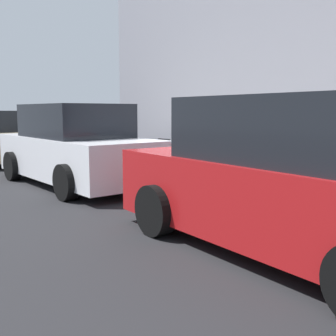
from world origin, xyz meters
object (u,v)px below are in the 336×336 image
(suitcase_red_5, at_px, (234,169))
(parked_car_red_0, at_px, (295,181))
(suitcase_maroon_1, at_px, (327,181))
(suitcase_navy_9, at_px, (164,160))
(suitcase_black_10, at_px, (153,157))
(fire_hydrant, at_px, (126,150))
(suitcase_navy_2, at_px, (301,175))
(suitcase_black_3, at_px, (274,172))
(parked_car_white_1, at_px, (75,147))
(bollard_post, at_px, (109,148))
(suitcase_teal_11, at_px, (142,155))
(suitcase_silver_7, at_px, (197,161))
(suitcase_olive_6, at_px, (212,165))
(suitcase_maroon_8, at_px, (185,163))
(suitcase_teal_4, at_px, (250,169))

(suitcase_red_5, height_order, parked_car_red_0, parked_car_red_0)
(suitcase_maroon_1, relative_size, suitcase_navy_9, 0.93)
(suitcase_black_10, distance_m, fire_hydrant, 1.27)
(suitcase_navy_2, relative_size, parked_car_red_0, 0.21)
(suitcase_black_3, height_order, parked_car_white_1, parked_car_white_1)
(fire_hydrant, xyz_separation_m, parked_car_red_0, (-6.67, 2.05, 0.27))
(suitcase_navy_9, xyz_separation_m, bollard_post, (2.36, 0.07, 0.12))
(bollard_post, height_order, parked_car_red_0, parked_car_red_0)
(suitcase_teal_11, height_order, parked_car_white_1, parked_car_white_1)
(suitcase_red_5, xyz_separation_m, suitcase_silver_7, (0.98, 0.06, 0.06))
(suitcase_maroon_1, xyz_separation_m, suitcase_silver_7, (3.01, -0.03, 0.01))
(suitcase_olive_6, xyz_separation_m, suitcase_maroon_8, (1.01, -0.15, -0.07))
(bollard_post, distance_m, parked_car_white_1, 2.69)
(suitcase_teal_4, bearing_deg, suitcase_maroon_1, -179.56)
(suitcase_navy_9, xyz_separation_m, fire_hydrant, (1.77, -0.08, 0.11))
(suitcase_olive_6, xyz_separation_m, suitcase_navy_9, (1.56, 0.00, -0.05))
(suitcase_maroon_1, bearing_deg, suitcase_silver_7, -0.64)
(suitcase_teal_4, bearing_deg, parked_car_white_1, 33.15)
(parked_car_white_1, bearing_deg, parked_car_red_0, -180.00)
(suitcase_maroon_8, bearing_deg, parked_car_white_1, 64.30)
(suitcase_teal_4, relative_size, suitcase_black_10, 1.16)
(suitcase_navy_2, height_order, suitcase_black_10, suitcase_navy_2)
(suitcase_navy_2, xyz_separation_m, suitcase_black_10, (4.09, 0.03, -0.06))
(parked_car_red_0, bearing_deg, suitcase_navy_2, -57.28)
(suitcase_maroon_1, distance_m, parked_car_white_1, 4.98)
(fire_hydrant, distance_m, parked_car_red_0, 6.98)
(suitcase_teal_4, relative_size, suitcase_olive_6, 1.07)
(suitcase_navy_2, height_order, suitcase_maroon_8, suitcase_navy_2)
(suitcase_maroon_1, bearing_deg, suitcase_black_10, -0.22)
(suitcase_navy_9, distance_m, suitcase_black_10, 0.51)
(suitcase_teal_4, xyz_separation_m, suitcase_navy_9, (2.55, 0.01, -0.07))
(suitcase_teal_11, xyz_separation_m, fire_hydrant, (0.82, -0.03, 0.07))
(suitcase_teal_4, height_order, suitcase_red_5, suitcase_red_5)
(suitcase_maroon_8, relative_size, parked_car_red_0, 0.18)
(suitcase_black_10, bearing_deg, suitcase_teal_4, 179.45)
(suitcase_teal_4, relative_size, bollard_post, 0.95)
(suitcase_teal_4, relative_size, suitcase_red_5, 0.86)
(suitcase_silver_7, relative_size, suitcase_maroon_8, 1.19)
(suitcase_silver_7, xyz_separation_m, suitcase_maroon_8, (0.53, -0.10, -0.09))
(suitcase_maroon_8, xyz_separation_m, fire_hydrant, (2.32, 0.08, 0.13))
(suitcase_teal_4, bearing_deg, suitcase_silver_7, -1.77)
(suitcase_navy_9, relative_size, parked_car_white_1, 0.18)
(suitcase_maroon_8, relative_size, parked_car_white_1, 0.18)
(suitcase_maroon_1, bearing_deg, suitcase_teal_4, 0.44)
(suitcase_teal_4, bearing_deg, fire_hydrant, -0.95)
(suitcase_red_5, xyz_separation_m, suitcase_olive_6, (0.50, 0.11, 0.04))
(bollard_post, bearing_deg, fire_hydrant, -165.69)
(suitcase_navy_2, height_order, suitcase_teal_4, suitcase_navy_2)
(parked_car_white_1, bearing_deg, suitcase_red_5, -140.51)
(suitcase_maroon_8, distance_m, suitcase_navy_9, 0.57)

